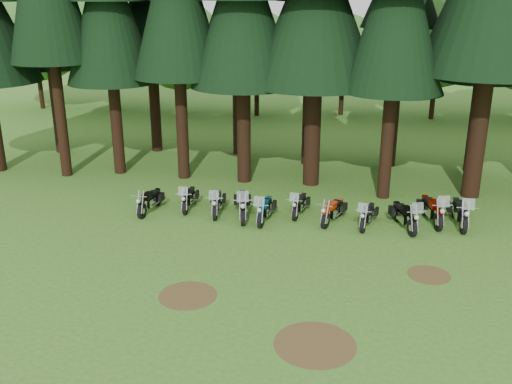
{
  "coord_description": "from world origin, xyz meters",
  "views": [
    {
      "loc": [
        1.4,
        -16.95,
        8.76
      ],
      "look_at": [
        -1.95,
        5.0,
        1.0
      ],
      "focal_mm": 40.0,
      "sensor_mm": 36.0,
      "label": 1
    }
  ],
  "objects_px": {
    "motorcycle_1": "(189,199)",
    "motorcycle_2": "(217,203)",
    "motorcycle_9": "(432,211)",
    "motorcycle_4": "(265,210)",
    "motorcycle_10": "(460,213)",
    "motorcycle_0": "(150,202)",
    "motorcycle_6": "(333,211)",
    "motorcycle_8": "(404,217)",
    "motorcycle_5": "(299,205)",
    "motorcycle_7": "(367,216)",
    "motorcycle_3": "(243,206)"
  },
  "relations": [
    {
      "from": "motorcycle_1",
      "to": "motorcycle_2",
      "type": "distance_m",
      "value": 1.37
    },
    {
      "from": "motorcycle_9",
      "to": "motorcycle_4",
      "type": "bearing_deg",
      "value": 176.35
    },
    {
      "from": "motorcycle_10",
      "to": "motorcycle_0",
      "type": "bearing_deg",
      "value": -178.92
    },
    {
      "from": "motorcycle_4",
      "to": "motorcycle_6",
      "type": "bearing_deg",
      "value": 10.65
    },
    {
      "from": "motorcycle_1",
      "to": "motorcycle_8",
      "type": "relative_size",
      "value": 0.91
    },
    {
      "from": "motorcycle_4",
      "to": "motorcycle_2",
      "type": "bearing_deg",
      "value": 170.91
    },
    {
      "from": "motorcycle_5",
      "to": "motorcycle_9",
      "type": "distance_m",
      "value": 5.32
    },
    {
      "from": "motorcycle_5",
      "to": "motorcycle_7",
      "type": "height_order",
      "value": "motorcycle_7"
    },
    {
      "from": "motorcycle_3",
      "to": "motorcycle_10",
      "type": "distance_m",
      "value": 8.68
    },
    {
      "from": "motorcycle_3",
      "to": "motorcycle_10",
      "type": "height_order",
      "value": "motorcycle_3"
    },
    {
      "from": "motorcycle_0",
      "to": "motorcycle_7",
      "type": "bearing_deg",
      "value": 4.7
    },
    {
      "from": "motorcycle_6",
      "to": "motorcycle_3",
      "type": "bearing_deg",
      "value": -158.43
    },
    {
      "from": "motorcycle_8",
      "to": "motorcycle_9",
      "type": "distance_m",
      "value": 1.37
    },
    {
      "from": "motorcycle_2",
      "to": "motorcycle_5",
      "type": "relative_size",
      "value": 1.08
    },
    {
      "from": "motorcycle_4",
      "to": "motorcycle_9",
      "type": "relative_size",
      "value": 0.91
    },
    {
      "from": "motorcycle_5",
      "to": "motorcycle_6",
      "type": "relative_size",
      "value": 0.97
    },
    {
      "from": "motorcycle_0",
      "to": "motorcycle_8",
      "type": "distance_m",
      "value": 10.45
    },
    {
      "from": "motorcycle_5",
      "to": "motorcycle_8",
      "type": "relative_size",
      "value": 0.88
    },
    {
      "from": "motorcycle_0",
      "to": "motorcycle_8",
      "type": "xyz_separation_m",
      "value": [
        10.45,
        -0.23,
        0.04
      ]
    },
    {
      "from": "motorcycle_0",
      "to": "motorcycle_8",
      "type": "height_order",
      "value": "motorcycle_8"
    },
    {
      "from": "motorcycle_8",
      "to": "motorcycle_9",
      "type": "relative_size",
      "value": 0.94
    },
    {
      "from": "motorcycle_0",
      "to": "motorcycle_6",
      "type": "distance_m",
      "value": 7.67
    },
    {
      "from": "motorcycle_0",
      "to": "motorcycle_4",
      "type": "distance_m",
      "value": 4.94
    },
    {
      "from": "motorcycle_9",
      "to": "motorcycle_6",
      "type": "bearing_deg",
      "value": 176.86
    },
    {
      "from": "motorcycle_1",
      "to": "motorcycle_7",
      "type": "xyz_separation_m",
      "value": [
        7.5,
        -0.83,
        -0.01
      ]
    },
    {
      "from": "motorcycle_10",
      "to": "motorcycle_9",
      "type": "bearing_deg",
      "value": 172.11
    },
    {
      "from": "motorcycle_8",
      "to": "motorcycle_10",
      "type": "height_order",
      "value": "motorcycle_10"
    },
    {
      "from": "motorcycle_0",
      "to": "motorcycle_4",
      "type": "xyz_separation_m",
      "value": [
        4.94,
        -0.27,
        0.02
      ]
    },
    {
      "from": "motorcycle_7",
      "to": "motorcycle_9",
      "type": "bearing_deg",
      "value": 30.64
    },
    {
      "from": "motorcycle_1",
      "to": "motorcycle_4",
      "type": "distance_m",
      "value": 3.52
    },
    {
      "from": "motorcycle_7",
      "to": "motorcycle_9",
      "type": "xyz_separation_m",
      "value": [
        2.56,
        0.76,
        0.08
      ]
    },
    {
      "from": "motorcycle_9",
      "to": "motorcycle_2",
      "type": "bearing_deg",
      "value": 171.4
    },
    {
      "from": "motorcycle_1",
      "to": "motorcycle_3",
      "type": "xyz_separation_m",
      "value": [
        2.46,
        -0.67,
        0.08
      ]
    },
    {
      "from": "motorcycle_4",
      "to": "motorcycle_10",
      "type": "xyz_separation_m",
      "value": [
        7.71,
        0.68,
        0.05
      ]
    },
    {
      "from": "motorcycle_7",
      "to": "motorcycle_8",
      "type": "relative_size",
      "value": 0.89
    },
    {
      "from": "motorcycle_1",
      "to": "motorcycle_10",
      "type": "bearing_deg",
      "value": -4.09
    },
    {
      "from": "motorcycle_5",
      "to": "motorcycle_7",
      "type": "distance_m",
      "value": 2.88
    },
    {
      "from": "motorcycle_2",
      "to": "motorcycle_9",
      "type": "distance_m",
      "value": 8.76
    },
    {
      "from": "motorcycle_2",
      "to": "motorcycle_7",
      "type": "xyz_separation_m",
      "value": [
        6.19,
        -0.45,
        -0.03
      ]
    },
    {
      "from": "motorcycle_8",
      "to": "motorcycle_0",
      "type": "bearing_deg",
      "value": 161.9
    },
    {
      "from": "motorcycle_4",
      "to": "motorcycle_10",
      "type": "distance_m",
      "value": 7.74
    },
    {
      "from": "motorcycle_1",
      "to": "motorcycle_3",
      "type": "distance_m",
      "value": 2.55
    },
    {
      "from": "motorcycle_0",
      "to": "motorcycle_10",
      "type": "bearing_deg",
      "value": 7.93
    },
    {
      "from": "motorcycle_2",
      "to": "motorcycle_10",
      "type": "relative_size",
      "value": 0.9
    },
    {
      "from": "motorcycle_10",
      "to": "motorcycle_6",
      "type": "bearing_deg",
      "value": -176.4
    },
    {
      "from": "motorcycle_3",
      "to": "motorcycle_9",
      "type": "relative_size",
      "value": 1.0
    },
    {
      "from": "motorcycle_2",
      "to": "motorcycle_0",
      "type": "bearing_deg",
      "value": 178.04
    },
    {
      "from": "motorcycle_6",
      "to": "motorcycle_8",
      "type": "bearing_deg",
      "value": 15.04
    },
    {
      "from": "motorcycle_9",
      "to": "motorcycle_10",
      "type": "distance_m",
      "value": 1.07
    },
    {
      "from": "motorcycle_5",
      "to": "motorcycle_9",
      "type": "relative_size",
      "value": 0.82
    }
  ]
}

